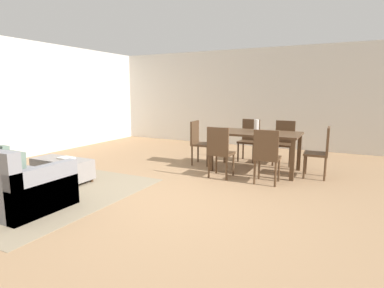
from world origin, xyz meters
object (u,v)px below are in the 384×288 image
(dining_chair_near_left, at_px, (220,149))
(dining_chair_far_left, at_px, (250,137))
(dining_chair_head_east, at_px, (321,149))
(book_on_ottoman, at_px, (66,158))
(dining_table, at_px, (256,137))
(dining_chair_head_west, at_px, (199,140))
(dining_chair_far_right, at_px, (284,140))
(dining_chair_near_right, at_px, (267,154))
(ottoman_table, at_px, (62,168))
(vase_centerpiece, at_px, (256,126))

(dining_chair_near_left, distance_m, dining_chair_far_left, 1.65)
(dining_chair_head_east, relative_size, book_on_ottoman, 3.54)
(dining_table, distance_m, dining_chair_head_west, 1.23)
(dining_chair_far_right, height_order, book_on_ottoman, dining_chair_far_right)
(dining_chair_near_right, relative_size, dining_chair_head_east, 1.00)
(dining_table, height_order, dining_chair_near_right, dining_chair_near_right)
(ottoman_table, bearing_deg, dining_chair_head_east, 29.35)
(ottoman_table, bearing_deg, dining_table, 38.74)
(dining_chair_far_left, bearing_deg, dining_chair_far_right, -1.89)
(dining_chair_near_right, distance_m, vase_centerpiece, 0.98)
(dining_chair_far_left, height_order, dining_chair_head_west, same)
(dining_table, xyz_separation_m, dining_chair_head_east, (1.18, 0.00, -0.15))
(dining_chair_far_left, height_order, vase_centerpiece, vase_centerpiece)
(ottoman_table, xyz_separation_m, dining_chair_head_east, (3.94, 2.22, 0.29))
(dining_table, bearing_deg, dining_chair_far_left, 113.57)
(dining_table, xyz_separation_m, dining_chair_near_right, (0.41, -0.81, -0.15))
(ottoman_table, height_order, dining_chair_near_left, dining_chair_near_left)
(dining_chair_near_left, relative_size, book_on_ottoman, 3.54)
(dining_table, xyz_separation_m, dining_chair_near_left, (-0.43, -0.80, -0.15))
(dining_chair_far_left, xyz_separation_m, vase_centerpiece, (0.37, -0.84, 0.36))
(book_on_ottoman, bearing_deg, dining_chair_far_left, 52.89)
(book_on_ottoman, bearing_deg, dining_chair_head_west, 56.62)
(ottoman_table, distance_m, dining_chair_near_right, 3.48)
(dining_table, distance_m, dining_chair_head_east, 1.19)
(dining_chair_near_right, xyz_separation_m, vase_centerpiece, (-0.41, 0.82, 0.36))
(dining_table, relative_size, dining_chair_far_left, 1.78)
(dining_table, xyz_separation_m, dining_chair_far_right, (0.39, 0.83, -0.15))
(dining_chair_far_left, bearing_deg, dining_chair_near_left, -91.94)
(dining_chair_near_left, height_order, dining_chair_near_right, same)
(dining_chair_near_right, distance_m, dining_chair_far_right, 1.64)
(dining_chair_near_left, distance_m, dining_chair_near_right, 0.84)
(dining_table, bearing_deg, dining_chair_far_right, 64.87)
(dining_chair_head_east, bearing_deg, dining_chair_near_right, -133.43)
(dining_table, bearing_deg, dining_chair_near_left, -118.15)
(dining_table, bearing_deg, dining_chair_near_right, -63.27)
(vase_centerpiece, relative_size, book_on_ottoman, 0.93)
(ottoman_table, distance_m, dining_chair_near_left, 2.75)
(dining_chair_far_left, relative_size, dining_chair_far_right, 1.00)
(dining_chair_near_right, xyz_separation_m, dining_chair_far_left, (-0.78, 1.66, 0.00))
(dining_table, bearing_deg, book_on_ottoman, -140.62)
(dining_chair_head_east, bearing_deg, dining_chair_far_right, 133.98)
(dining_chair_near_left, distance_m, dining_chair_head_east, 1.80)
(dining_chair_near_left, relative_size, dining_chair_far_right, 1.00)
(dining_chair_near_right, distance_m, dining_chair_head_west, 1.83)
(dining_table, distance_m, vase_centerpiece, 0.21)
(dining_chair_near_right, relative_size, dining_chair_far_left, 1.00)
(dining_table, height_order, dining_chair_far_left, dining_chair_far_left)
(dining_chair_far_left, relative_size, dining_chair_head_east, 1.00)
(dining_chair_near_right, bearing_deg, dining_chair_far_left, 115.13)
(dining_chair_far_left, bearing_deg, ottoman_table, -127.94)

